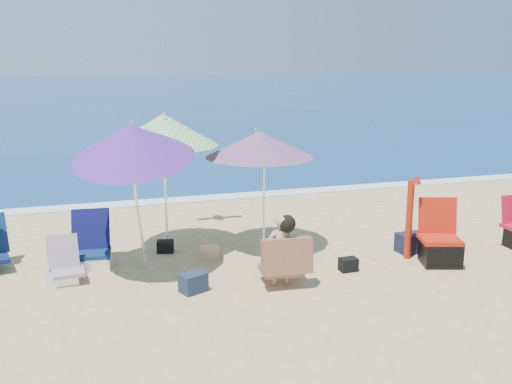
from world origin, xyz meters
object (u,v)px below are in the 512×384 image
object	(u,v)px
chair_rainbow	(63,270)
umbrella_blue	(131,142)
chair_navy	(91,252)
person_center	(283,252)
umbrella_striped	(163,130)
umbrella_turquoise	(260,144)
camp_chair_left	(440,245)
furled_umbrella	(411,212)

from	to	relation	value
chair_rainbow	umbrella_blue	bearing A→B (deg)	-0.77
chair_navy	person_center	world-z (taller)	person_center
umbrella_striped	chair_navy	distance (m)	2.13
umbrella_turquoise	umbrella_blue	distance (m)	2.07
camp_chair_left	chair_rainbow	bearing A→B (deg)	170.19
umbrella_turquoise	furled_umbrella	size ratio (longest dim) A/B	1.61
umbrella_blue	chair_navy	xyz separation A→B (m)	(-0.63, 0.53, -1.70)
umbrella_blue	chair_rainbow	bearing A→B (deg)	179.23
umbrella_striped	camp_chair_left	xyz separation A→B (m)	(3.83, -1.75, -1.66)
umbrella_striped	person_center	distance (m)	2.71
umbrella_turquoise	camp_chair_left	distance (m)	3.13
umbrella_striped	umbrella_blue	bearing A→B (deg)	-123.90
umbrella_blue	person_center	world-z (taller)	umbrella_blue
umbrella_turquoise	umbrella_blue	size ratio (longest dim) A/B	0.94
umbrella_blue	camp_chair_left	size ratio (longest dim) A/B	2.37
umbrella_turquoise	camp_chair_left	size ratio (longest dim) A/B	2.23
furled_umbrella	chair_rainbow	bearing A→B (deg)	173.34
person_center	umbrella_striped	bearing A→B (deg)	124.55
chair_rainbow	person_center	xyz separation A→B (m)	(2.86, -1.05, 0.32)
chair_navy	camp_chair_left	size ratio (longest dim) A/B	0.81
furled_umbrella	person_center	bearing A→B (deg)	-168.27
umbrella_blue	chair_navy	world-z (taller)	umbrella_blue
umbrella_striped	umbrella_blue	world-z (taller)	umbrella_blue
umbrella_striped	chair_navy	size ratio (longest dim) A/B	2.80
furled_umbrella	umbrella_striped	bearing A→B (deg)	158.09
umbrella_blue	furled_umbrella	distance (m)	4.27
furled_umbrella	umbrella_blue	bearing A→B (deg)	171.88
umbrella_blue	furled_umbrella	size ratio (longest dim) A/B	1.71
camp_chair_left	person_center	size ratio (longest dim) A/B	0.99
umbrella_turquoise	umbrella_blue	bearing A→B (deg)	-165.62
umbrella_turquoise	camp_chair_left	xyz separation A→B (m)	(2.39, -1.43, -1.42)
umbrella_turquoise	umbrella_striped	xyz separation A→B (m)	(-1.44, 0.32, 0.24)
umbrella_striped	person_center	xyz separation A→B (m)	(1.29, -1.87, -1.47)
umbrella_turquoise	umbrella_striped	distance (m)	1.49
umbrella_blue	furled_umbrella	world-z (taller)	umbrella_blue
furled_umbrella	camp_chair_left	size ratio (longest dim) A/B	1.38
umbrella_striped	furled_umbrella	size ratio (longest dim) A/B	1.64
umbrella_blue	furled_umbrella	xyz separation A→B (m)	(4.06, -0.58, -1.17)
umbrella_striped	camp_chair_left	distance (m)	4.53
camp_chair_left	person_center	world-z (taller)	person_center
person_center	chair_rainbow	bearing A→B (deg)	159.81
umbrella_blue	camp_chair_left	bearing A→B (deg)	-11.86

